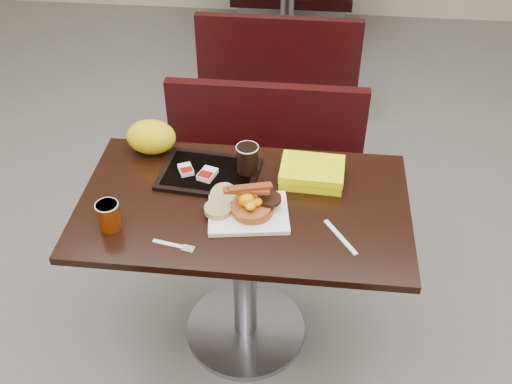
# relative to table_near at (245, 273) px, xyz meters

# --- Properties ---
(floor) EXTENTS (6.00, 7.00, 0.01)m
(floor) POSITION_rel_table_near_xyz_m (0.00, 0.00, -0.38)
(floor) COLOR gray
(floor) RESTS_ON ground
(table_near) EXTENTS (1.20, 0.70, 0.75)m
(table_near) POSITION_rel_table_near_xyz_m (0.00, 0.00, 0.00)
(table_near) COLOR black
(table_near) RESTS_ON floor
(bench_near_n) EXTENTS (1.00, 0.46, 0.72)m
(bench_near_n) POSITION_rel_table_near_xyz_m (0.00, 0.70, -0.02)
(bench_near_n) COLOR black
(bench_near_n) RESTS_ON floor
(table_far) EXTENTS (1.20, 0.70, 0.75)m
(table_far) POSITION_rel_table_near_xyz_m (0.00, 2.60, 0.00)
(table_far) COLOR black
(table_far) RESTS_ON floor
(bench_far_s) EXTENTS (1.00, 0.46, 0.72)m
(bench_far_s) POSITION_rel_table_near_xyz_m (0.00, 1.90, -0.02)
(bench_far_s) COLOR black
(bench_far_s) RESTS_ON floor
(platter) EXTENTS (0.31, 0.26, 0.02)m
(platter) POSITION_rel_table_near_xyz_m (0.02, -0.07, 0.38)
(platter) COLOR white
(platter) RESTS_ON table_near
(pancake_stack) EXTENTS (0.16, 0.16, 0.03)m
(pancake_stack) POSITION_rel_table_near_xyz_m (0.04, -0.07, 0.41)
(pancake_stack) COLOR #A6541B
(pancake_stack) RESTS_ON platter
(sausage_patty) EXTENTS (0.10, 0.10, 0.01)m
(sausage_patty) POSITION_rel_table_near_xyz_m (0.10, -0.03, 0.43)
(sausage_patty) COLOR black
(sausage_patty) RESTS_ON pancake_stack
(scrambled_eggs) EXTENTS (0.10, 0.09, 0.05)m
(scrambled_eggs) POSITION_rel_table_near_xyz_m (0.02, -0.07, 0.45)
(scrambled_eggs) COLOR #F6AB04
(scrambled_eggs) RESTS_ON pancake_stack
(bacon_strips) EXTENTS (0.17, 0.11, 0.01)m
(bacon_strips) POSITION_rel_table_near_xyz_m (0.02, -0.06, 0.48)
(bacon_strips) COLOR #4A0E05
(bacon_strips) RESTS_ON scrambled_eggs
(muffin_bottom) EXTENTS (0.11, 0.11, 0.02)m
(muffin_bottom) POSITION_rel_table_near_xyz_m (-0.08, -0.08, 0.40)
(muffin_bottom) COLOR tan
(muffin_bottom) RESTS_ON platter
(muffin_top) EXTENTS (0.12, 0.12, 0.06)m
(muffin_top) POSITION_rel_table_near_xyz_m (-0.07, -0.01, 0.41)
(muffin_top) COLOR tan
(muffin_top) RESTS_ON platter
(coffee_cup_near) EXTENTS (0.09, 0.09, 0.10)m
(coffee_cup_near) POSITION_rel_table_near_xyz_m (-0.44, -0.18, 0.43)
(coffee_cup_near) COLOR #923605
(coffee_cup_near) RESTS_ON table_near
(fork) EXTENTS (0.15, 0.06, 0.00)m
(fork) POSITION_rel_table_near_xyz_m (-0.23, -0.24, 0.38)
(fork) COLOR white
(fork) RESTS_ON table_near
(knife) EXTENTS (0.12, 0.16, 0.00)m
(knife) POSITION_rel_table_near_xyz_m (0.35, -0.15, 0.38)
(knife) COLOR white
(knife) RESTS_ON table_near
(condiment_syrup) EXTENTS (0.04, 0.04, 0.01)m
(condiment_syrup) POSITION_rel_table_near_xyz_m (-0.16, 0.08, 0.38)
(condiment_syrup) COLOR #A11A06
(condiment_syrup) RESTS_ON table_near
(condiment_ketchup) EXTENTS (0.05, 0.04, 0.01)m
(condiment_ketchup) POSITION_rel_table_near_xyz_m (-0.06, 0.09, 0.38)
(condiment_ketchup) COLOR #8C0504
(condiment_ketchup) RESTS_ON table_near
(tray) EXTENTS (0.39, 0.30, 0.02)m
(tray) POSITION_rel_table_near_xyz_m (-0.15, 0.14, 0.38)
(tray) COLOR black
(tray) RESTS_ON table_near
(hashbrown_sleeve_left) EXTENTS (0.07, 0.08, 0.02)m
(hashbrown_sleeve_left) POSITION_rel_table_near_xyz_m (-0.24, 0.14, 0.40)
(hashbrown_sleeve_left) COLOR silver
(hashbrown_sleeve_left) RESTS_ON tray
(hashbrown_sleeve_right) EXTENTS (0.08, 0.09, 0.02)m
(hashbrown_sleeve_right) POSITION_rel_table_near_xyz_m (-0.15, 0.11, 0.40)
(hashbrown_sleeve_right) COLOR silver
(hashbrown_sleeve_right) RESTS_ON tray
(coffee_cup_far) EXTENTS (0.10, 0.10, 0.11)m
(coffee_cup_far) POSITION_rel_table_near_xyz_m (-0.01, 0.17, 0.45)
(coffee_cup_far) COLOR black
(coffee_cup_far) RESTS_ON tray
(clamshell) EXTENTS (0.25, 0.19, 0.06)m
(clamshell) POSITION_rel_table_near_xyz_m (0.24, 0.16, 0.41)
(clamshell) COLOR #FAF204
(clamshell) RESTS_ON table_near
(paper_bag) EXTENTS (0.24, 0.21, 0.14)m
(paper_bag) POSITION_rel_table_near_xyz_m (-0.40, 0.28, 0.44)
(paper_bag) COLOR yellow
(paper_bag) RESTS_ON table_near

